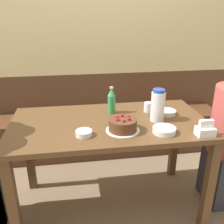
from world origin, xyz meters
The scene contains 13 objects.
ground_plane centered at (0.00, 0.00, 0.00)m, with size 12.00×12.00×0.00m, color #846B51.
back_wall centered at (0.00, 1.05, 1.25)m, with size 4.80×0.04×2.50m.
bench_seat centered at (0.00, 0.83, 0.22)m, with size 2.61×0.38×0.43m.
dining_table centered at (0.00, 0.00, 0.63)m, with size 1.38×0.72×0.73m.
birthday_cake centered at (0.06, -0.16, 0.77)m, with size 0.22×0.22×0.10m.
water_pitcher centered at (0.33, -0.03, 0.85)m, with size 0.10×0.10×0.23m.
soju_bottle centered at (0.04, 0.15, 0.83)m, with size 0.06×0.06×0.21m.
napkin_holder centered at (0.56, -0.30, 0.77)m, with size 0.11×0.08×0.11m.
bowl_soup_white centered at (-0.19, -0.19, 0.75)m, with size 0.10×0.10×0.03m.
bowl_rice_small centered at (0.44, 0.07, 0.75)m, with size 0.14×0.14×0.03m.
bowl_side_dish centered at (0.32, -0.22, 0.75)m, with size 0.15×0.15×0.04m.
glass_water_tall centered at (0.32, 0.14, 0.77)m, with size 0.06×0.06×0.07m.
glass_tumbler_short centered at (0.40, 0.20, 0.78)m, with size 0.08×0.08×0.09m.
Camera 1 is at (-0.22, -1.58, 1.45)m, focal length 40.00 mm.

